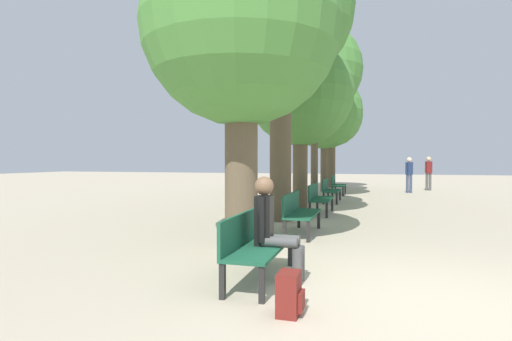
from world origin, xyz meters
TOP-DOWN VIEW (x-y plane):
  - ground_plane at (0.00, 0.00)m, footprint 80.00×80.00m
  - bench_row_0 at (-1.88, 0.21)m, footprint 0.52×1.61m
  - bench_row_1 at (-1.88, 3.38)m, footprint 0.52×1.61m
  - bench_row_2 at (-1.88, 6.55)m, footprint 0.52×1.61m
  - bench_row_3 at (-1.88, 9.72)m, footprint 0.52×1.61m
  - bench_row_4 at (-1.88, 12.89)m, footprint 0.52×1.61m
  - tree_row_0 at (-2.61, 1.94)m, footprint 3.35×3.35m
  - tree_row_1 at (-2.61, 5.00)m, footprint 3.51×3.51m
  - tree_row_2 at (-2.61, 7.83)m, footprint 3.30×3.30m
  - tree_row_3 at (-2.61, 11.11)m, footprint 3.65×3.65m
  - tree_row_4 at (-2.61, 14.48)m, footprint 3.54×3.54m
  - tree_row_5 at (-2.61, 17.60)m, footprint 3.43×3.43m
  - person_seated at (-1.65, 0.26)m, footprint 0.61×0.34m
  - backpack at (-1.24, -0.77)m, footprint 0.24×0.29m
  - pedestrian_near at (2.24, 16.63)m, footprint 0.34×0.23m
  - pedestrian_mid at (1.19, 14.74)m, footprint 0.33×0.27m

SIDE VIEW (x-z plane):
  - ground_plane at x=0.00m, z-range 0.00..0.00m
  - backpack at x=-1.24m, z-range 0.00..0.40m
  - bench_row_0 at x=-1.88m, z-range 0.06..0.88m
  - bench_row_1 at x=-1.88m, z-range 0.06..0.88m
  - bench_row_2 at x=-1.88m, z-range 0.06..0.88m
  - bench_row_3 at x=-1.88m, z-range 0.06..0.88m
  - bench_row_4 at x=-1.88m, z-range 0.06..0.88m
  - person_seated at x=-1.65m, z-range 0.03..1.31m
  - pedestrian_mid at x=1.19m, z-range 0.12..1.74m
  - pedestrian_near at x=2.24m, z-range 0.12..1.78m
  - tree_row_2 at x=-2.61m, z-range 0.93..6.15m
  - tree_row_0 at x=-2.61m, z-range 0.97..6.38m
  - tree_row_4 at x=-2.61m, z-range 0.99..6.55m
  - tree_row_5 at x=-2.61m, z-range 1.05..6.70m
  - tree_row_3 at x=-2.61m, z-range 1.56..8.37m
  - tree_row_1 at x=-2.61m, z-range 1.59..8.43m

